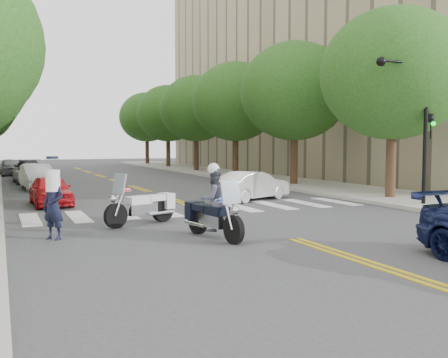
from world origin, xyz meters
TOP-DOWN VIEW (x-y plane):
  - ground at (0.00, 0.00)m, footprint 140.00×140.00m
  - sidewalk_right at (9.50, 22.00)m, footprint 5.00×60.00m
  - building_right at (26.00, 26.00)m, footprint 26.00×44.00m
  - tree_r_0 at (8.80, 6.00)m, footprint 6.40×6.40m
  - tree_r_1 at (8.80, 14.00)m, footprint 6.40×6.40m
  - tree_r_2 at (8.80, 22.00)m, footprint 6.40×6.40m
  - tree_r_3 at (8.80, 30.00)m, footprint 6.40×6.40m
  - tree_r_4 at (8.80, 38.00)m, footprint 6.40×6.40m
  - tree_r_5 at (8.80, 46.00)m, footprint 6.40×6.40m
  - traffic_signal_pole at (7.72, 3.50)m, footprint 2.82×0.42m
  - motorcycle_police at (-1.91, 1.05)m, footprint 0.93×2.47m
  - motorcycle_parked at (-2.92, 4.04)m, footprint 2.44×1.25m
  - officer_standing at (-5.81, 2.59)m, footprint 0.75×0.76m
  - convertible at (3.15, 8.50)m, footprint 4.16×2.78m
  - parked_car_a at (-5.20, 10.25)m, footprint 1.60×3.69m
  - parked_car_b at (-5.20, 18.00)m, footprint 1.79×4.23m
  - parked_car_c at (-5.20, 22.95)m, footprint 2.23×4.55m
  - parked_car_d at (-5.20, 27.01)m, footprint 2.17×4.79m
  - parked_car_e at (-6.30, 31.77)m, footprint 1.69×3.98m

SIDE VIEW (x-z plane):
  - ground at x=0.00m, z-range 0.00..0.00m
  - sidewalk_right at x=9.50m, z-range 0.00..0.15m
  - motorcycle_parked at x=-2.92m, z-range -0.25..1.39m
  - parked_car_a at x=-5.20m, z-range 0.00..1.24m
  - parked_car_c at x=-5.20m, z-range 0.00..1.25m
  - convertible at x=3.15m, z-range 0.00..1.30m
  - parked_car_e at x=-6.30m, z-range 0.00..1.34m
  - parked_car_b at x=-5.20m, z-range 0.00..1.36m
  - parked_car_d at x=-5.20m, z-range 0.00..1.36m
  - officer_standing at x=-5.81m, z-range 0.00..1.77m
  - motorcycle_police at x=-1.91m, z-range -0.11..1.90m
  - traffic_signal_pole at x=7.72m, z-range 0.72..6.72m
  - tree_r_0 at x=8.80m, z-range 1.33..9.78m
  - tree_r_1 at x=8.80m, z-range 1.33..9.78m
  - tree_r_2 at x=8.80m, z-range 1.33..9.78m
  - tree_r_3 at x=8.80m, z-range 1.33..9.78m
  - tree_r_4 at x=8.80m, z-range 1.33..9.78m
  - tree_r_5 at x=8.80m, z-range 1.33..9.78m
  - building_right at x=26.00m, z-range 0.00..22.00m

